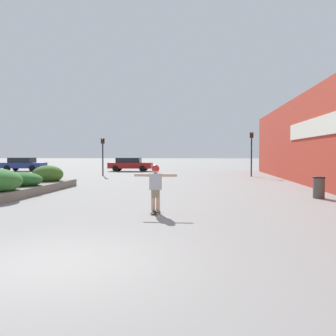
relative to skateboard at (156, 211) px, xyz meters
name	(u,v)px	position (x,y,z in m)	size (l,w,h in m)	color
ground_plane	(45,266)	(-1.14, -5.58, -0.07)	(300.00, 300.00, 0.00)	gray
building_wall_right	(314,138)	(7.72, 10.38, 2.69)	(0.67, 37.02, 5.51)	#B23323
planter_box	(19,183)	(-6.91, 4.81, 0.46)	(2.30, 8.81, 1.29)	slate
skateboard	(156,211)	(0.00, 0.00, 0.00)	(0.24, 0.71, 0.09)	black
skateboarder	(156,183)	(0.00, 0.00, 0.89)	(1.34, 0.25, 1.43)	tan
trash_bin	(319,188)	(6.30, 4.60, 0.38)	(0.49, 0.49, 0.90)	#514C47
car_leftmost	(23,164)	(-17.70, 26.90, 0.71)	(4.45, 2.02, 1.45)	navy
car_center_left	(130,164)	(-6.25, 27.68, 0.70)	(4.58, 1.87, 1.44)	maroon
traffic_light_left	(103,150)	(-6.99, 19.52, 2.12)	(0.28, 0.30, 3.17)	black
traffic_light_right	(252,147)	(5.43, 19.55, 2.38)	(0.28, 0.30, 3.61)	black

